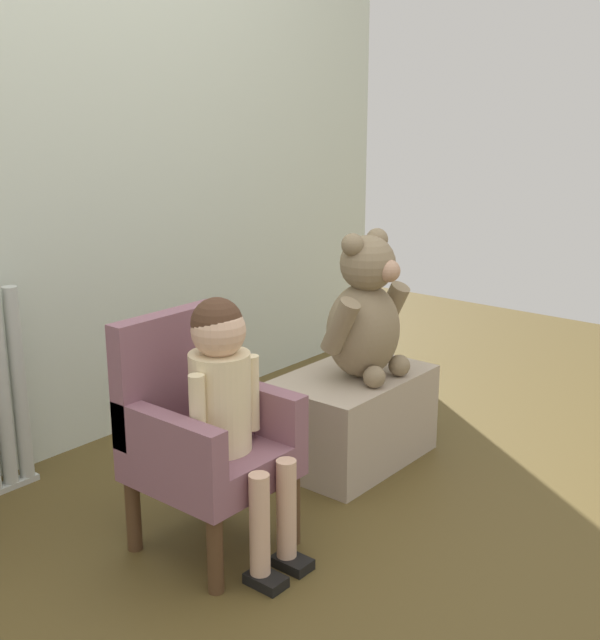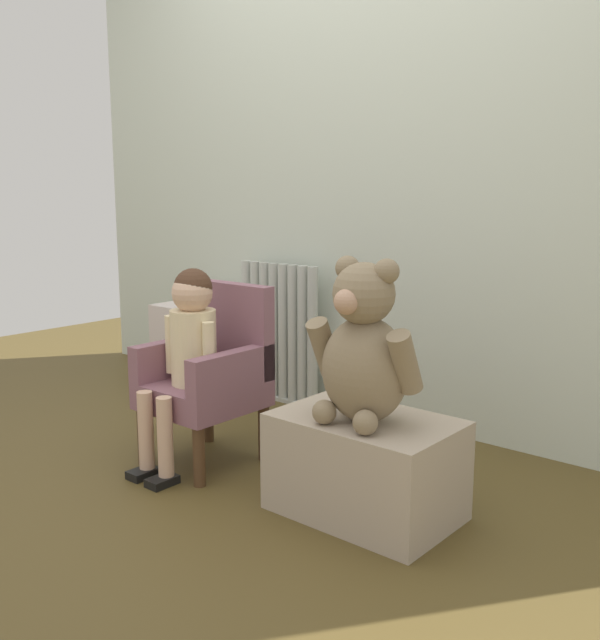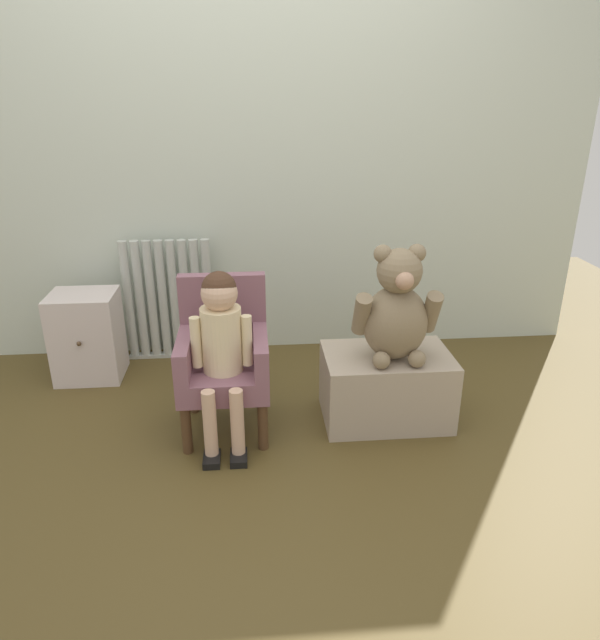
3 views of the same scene
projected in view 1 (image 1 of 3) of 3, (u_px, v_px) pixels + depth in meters
ground_plane at (349, 575)px, 2.20m from camera, size 6.00×6.00×0.00m
back_wall at (38, 119)px, 2.68m from camera, size 3.80×0.05×2.40m
child_armchair at (201, 432)px, 2.28m from camera, size 0.38×0.40×0.68m
child_figure at (227, 392)px, 2.18m from camera, size 0.25×0.35×0.75m
low_bench at (352, 417)px, 2.87m from camera, size 0.57×0.38×0.32m
large_teddy_bear at (365, 314)px, 2.76m from camera, size 0.37×0.26×0.51m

